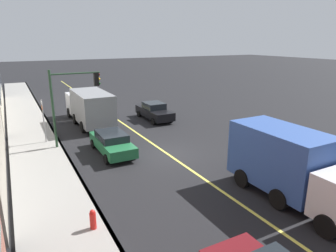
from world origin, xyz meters
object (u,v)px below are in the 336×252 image
Objects in this scene: truck_blue at (292,165)px; street_sign_post at (43,118)px; car_black at (154,111)px; car_green at (112,142)px; truck_gray at (89,106)px; fire_hydrant at (93,221)px; traffic_light_mast at (72,95)px.

truck_blue is 2.09× the size of street_sign_post.
car_green is at bearing 136.60° from car_black.
truck_gray is at bearing 76.52° from car_black.
street_sign_post reaches higher than car_green.
truck_gray is 2.55× the size of street_sign_post.
truck_blue is at bearing -101.10° from fire_hydrant.
car_black is 0.91× the size of traffic_light_mast.
fire_hydrant is at bearing -178.49° from street_sign_post.
traffic_light_mast is (-5.26, 2.29, 2.00)m from truck_gray.
street_sign_post is at bearing 132.96° from truck_gray.
traffic_light_mast is at bearing 35.58° from car_green.
traffic_light_mast is at bearing 156.42° from truck_gray.
truck_blue is at bearing -148.88° from traffic_light_mast.
car_black is 8.80m from car_green.
car_green is 8.28m from fire_hydrant.
truck_gray is 8.52× the size of fire_hydrant.
car_black is at bearing -43.40° from car_green.
traffic_light_mast is 10.65m from fire_hydrant.
street_sign_post is (1.48, 1.76, -1.72)m from traffic_light_mast.
car_green is 0.71× the size of truck_blue.
fire_hydrant is (-11.56, -0.30, -1.38)m from street_sign_post.
traffic_light_mast is (11.76, 7.10, 1.91)m from truck_blue.
car_green is at bearing -138.20° from street_sign_post.
fire_hydrant is (-15.34, 3.75, -1.10)m from truck_gray.
fire_hydrant is (-14.02, 9.26, -0.31)m from car_black.
traffic_light_mast reaches higher than street_sign_post.
truck_gray is 15.83m from fire_hydrant.
street_sign_post is (3.94, 3.52, 1.11)m from car_green.
fire_hydrant is (-7.63, 3.22, -0.27)m from car_green.
truck_blue is 8.80m from fire_hydrant.
street_sign_post is (-3.78, 4.06, 0.28)m from truck_gray.
car_black is 9.17m from traffic_light_mast.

